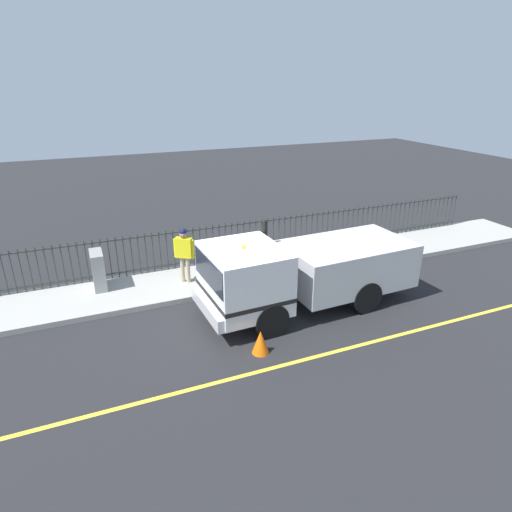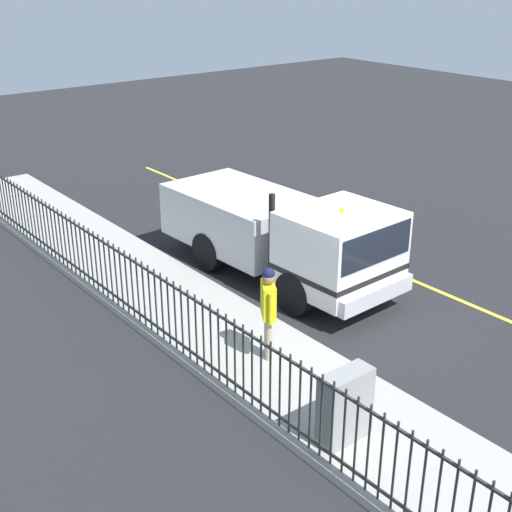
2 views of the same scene
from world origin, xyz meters
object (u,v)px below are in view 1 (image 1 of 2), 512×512
at_px(work_truck, 297,270).
at_px(traffic_cone, 261,342).
at_px(worker_standing, 184,250).
at_px(utility_cabinet, 98,270).

height_order(work_truck, traffic_cone, work_truck).
relative_size(worker_standing, traffic_cone, 2.99).
bearing_deg(utility_cabinet, traffic_cone, -146.06).
bearing_deg(traffic_cone, work_truck, -48.01).
relative_size(utility_cabinet, traffic_cone, 1.96).
relative_size(work_truck, traffic_cone, 10.62).
bearing_deg(worker_standing, utility_cabinet, -161.49).
relative_size(worker_standing, utility_cabinet, 1.52).
xyz_separation_m(worker_standing, utility_cabinet, (0.62, 2.61, -0.52)).
bearing_deg(work_truck, utility_cabinet, 55.16).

